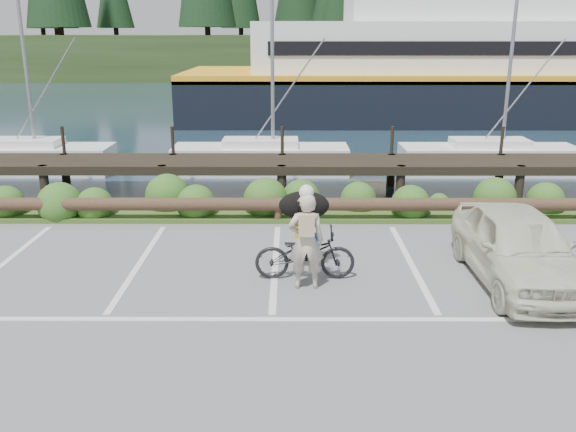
% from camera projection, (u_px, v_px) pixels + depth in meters
% --- Properties ---
extents(ground, '(72.00, 72.00, 0.00)m').
position_uv_depth(ground, '(273.00, 308.00, 9.77)').
color(ground, '#5F5F62').
extents(harbor_backdrop, '(170.00, 160.00, 30.00)m').
position_uv_depth(harbor_backdrop, '(291.00, 65.00, 84.92)').
color(harbor_backdrop, '#172939').
rests_on(harbor_backdrop, ground).
extents(vegetation_strip, '(34.00, 1.60, 0.10)m').
position_uv_depth(vegetation_strip, '(278.00, 212.00, 14.83)').
color(vegetation_strip, '#3D5B21').
rests_on(vegetation_strip, ground).
extents(log_rail, '(32.00, 0.30, 0.60)m').
position_uv_depth(log_rail, '(278.00, 223.00, 14.18)').
color(log_rail, '#443021').
rests_on(log_rail, ground).
extents(bicycle, '(1.79, 0.65, 0.93)m').
position_uv_depth(bicycle, '(305.00, 254.00, 10.84)').
color(bicycle, black).
rests_on(bicycle, ground).
extents(cyclist, '(0.62, 0.41, 1.69)m').
position_uv_depth(cyclist, '(306.00, 241.00, 10.33)').
color(cyclist, '#BAB39E').
rests_on(cyclist, ground).
extents(dog, '(0.47, 0.93, 0.54)m').
position_uv_depth(dog, '(304.00, 205.00, 11.17)').
color(dog, black).
rests_on(dog, bicycle).
extents(parked_car, '(1.59, 3.91, 1.33)m').
position_uv_depth(parked_car, '(518.00, 246.00, 10.63)').
color(parked_car, beige).
rests_on(parked_car, ground).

